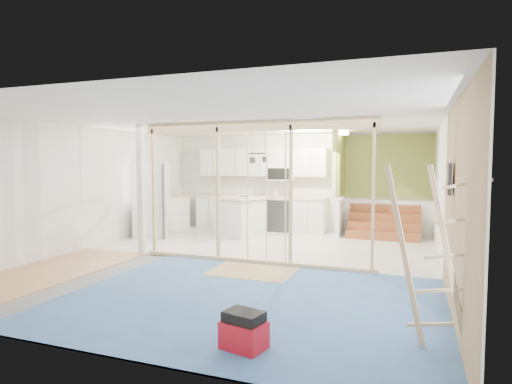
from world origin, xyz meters
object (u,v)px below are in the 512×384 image
(fridge, at_px, (152,200))
(ladder, at_px, (432,257))
(island, at_px, (240,217))
(toolbox, at_px, (244,332))

(fridge, height_order, ladder, fridge)
(fridge, height_order, island, fridge)
(fridge, distance_m, island, 2.22)
(toolbox, relative_size, ladder, 0.26)
(fridge, xyz_separation_m, toolbox, (4.53, -5.18, -0.74))
(fridge, bearing_deg, ladder, -58.71)
(island, xyz_separation_m, ladder, (4.21, -5.27, 0.44))
(fridge, distance_m, toolbox, 6.92)
(island, height_order, ladder, ladder)
(fridge, relative_size, ladder, 1.01)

